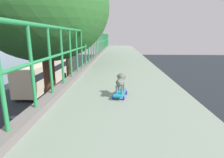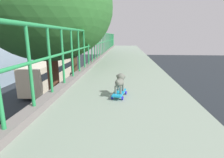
# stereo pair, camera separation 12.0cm
# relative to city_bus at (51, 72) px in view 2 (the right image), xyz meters

# --- Properties ---
(city_bus) EXTENTS (2.54, 11.12, 3.14)m
(city_bus) POSITION_rel_city_bus_xyz_m (0.00, 0.00, 0.00)
(city_bus) COLOR beige
(city_bus) RESTS_ON ground
(roadside_tree_mid) EXTENTS (4.62, 4.62, 9.02)m
(roadside_tree_mid) POSITION_rel_city_bus_xyz_m (6.36, -14.55, 5.29)
(roadside_tree_mid) COLOR brown
(roadside_tree_mid) RESTS_ON ground
(roadside_tree_far) EXTENTS (4.56, 4.56, 9.97)m
(roadside_tree_far) POSITION_rel_city_bus_xyz_m (5.93, -10.22, 5.91)
(roadside_tree_far) COLOR #493722
(roadside_tree_far) RESTS_ON ground
(toy_skateboard) EXTENTS (0.26, 0.48, 0.08)m
(toy_skateboard) POSITION_rel_city_bus_xyz_m (9.04, -18.18, 3.43)
(toy_skateboard) COLOR #1996CC
(toy_skateboard) RESTS_ON overpass_deck
(small_dog) EXTENTS (0.19, 0.36, 0.31)m
(small_dog) POSITION_rel_city_bus_xyz_m (9.04, -18.16, 3.63)
(small_dog) COLOR #62665B
(small_dog) RESTS_ON toy_skateboard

